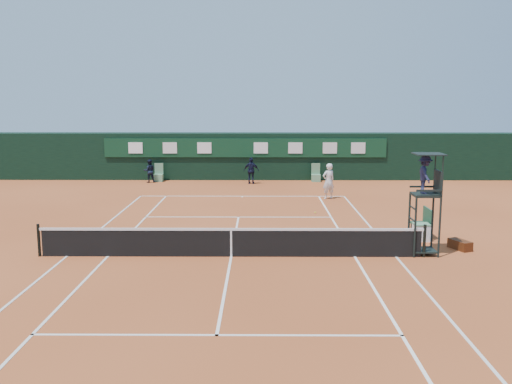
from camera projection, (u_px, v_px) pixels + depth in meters
ground at (231, 257)px, 18.97m from camera, size 90.00×90.00×0.00m
court_lines at (231, 256)px, 18.97m from camera, size 11.05×23.85×0.01m
tennis_net at (231, 242)px, 18.89m from camera, size 12.90×0.10×1.10m
back_wall at (245, 156)px, 37.22m from camera, size 40.00×1.65×3.00m
linesman_chair_left at (159, 176)px, 36.21m from camera, size 0.55×0.50×1.15m
linesman_chair_right at (316, 177)px, 36.14m from camera, size 0.55×0.50×1.15m
umpire_chair at (426, 182)px, 18.87m from camera, size 0.96×0.95×3.42m
player_bench at (424, 222)px, 21.59m from camera, size 0.56×1.20×1.10m
tennis_bag at (460, 245)px, 19.87m from camera, size 0.68×0.95×0.33m
cooler at (421, 232)px, 21.07m from camera, size 0.57×0.57×0.65m
tennis_ball at (315, 212)px, 26.15m from camera, size 0.07×0.07×0.07m
player at (328, 181)px, 29.80m from camera, size 0.81×0.69×1.87m
ball_kid_left at (149, 171)px, 35.66m from camera, size 0.82×0.71×1.46m
ball_kid_right at (251, 171)px, 35.08m from camera, size 1.01×0.54×1.63m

